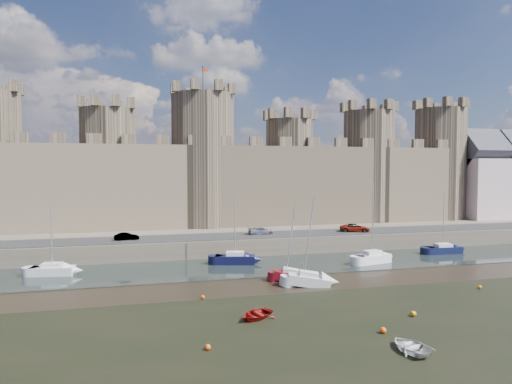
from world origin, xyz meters
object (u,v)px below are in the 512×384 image
Objects in this scene: car_1 at (127,237)px; sailboat_5 at (309,279)px; car_3 at (355,228)px; sailboat_0 at (52,270)px; car_2 at (261,231)px; sailboat_1 at (235,258)px; sailboat_2 at (372,257)px; sailboat_4 at (291,275)px; sailboat_3 at (443,249)px.

sailboat_5 is at bearing -143.81° from car_1.
car_1 is 0.71× the size of car_3.
car_1 is at bearing 55.76° from sailboat_0.
sailboat_0 is at bearing 119.35° from car_3.
sailboat_1 is (-5.86, -8.63, -2.27)m from car_2.
sailboat_4 is (-13.45, -6.17, -0.16)m from sailboat_2.
sailboat_5 is (19.35, -20.54, -2.34)m from car_1.
sailboat_0 is 1.02× the size of sailboat_4.
car_3 is at bearing 67.98° from sailboat_5.
car_1 is 28.31m from sailboat_5.
sailboat_4 is (-27.06, -9.87, -0.05)m from sailboat_3.
sailboat_3 is (25.45, -9.00, -2.35)m from car_2.
car_1 is 0.85× the size of car_2.
car_3 is 25.70m from sailboat_5.
sailboat_3 reaches higher than car_1.
car_3 is 24.62m from sailboat_4.
sailboat_1 is at bearing 144.14° from car_2.
sailboat_4 reaches higher than car_1.
sailboat_0 reaches higher than sailboat_4.
car_2 is 29.63m from sailboat_0.
sailboat_3 is (53.43, 0.45, -0.01)m from sailboat_0.
sailboat_3 is (10.29, -7.98, -2.42)m from car_3.
sailboat_2 reaches higher than sailboat_5.
sailboat_2 reaches higher than sailboat_4.
car_3 is 13.24m from sailboat_3.
car_1 is 0.31× the size of sailboat_2.
car_2 is 10.68m from sailboat_1.
sailboat_4 is 0.92× the size of sailboat_5.
sailboat_3 is (31.32, -0.36, -0.08)m from sailboat_1.
car_2 is at bearing 105.54° from sailboat_4.
sailboat_2 is at bearing -177.61° from car_3.
sailboat_2 is at bearing -117.76° from car_1.
sailboat_5 is (-15.58, -20.30, -2.44)m from car_3.
sailboat_0 is 22.13m from sailboat_1.
car_2 is 0.37× the size of sailboat_2.
car_1 is 0.38× the size of sailboat_4.
car_2 is at bearing -94.86° from car_1.
car_2 is at bearing 104.38° from sailboat_5.
sailboat_5 reaches higher than sailboat_0.
sailboat_5 reaches higher than car_2.
sailboat_3 is 1.03× the size of sailboat_4.
sailboat_5 is (-0.41, -21.31, -2.37)m from car_2.
sailboat_5 is (1.20, -2.45, 0.03)m from sailboat_4.
sailboat_4 is (4.25, -10.23, -0.13)m from sailboat_1.
sailboat_0 reaches higher than car_1.
sailboat_2 is (17.71, -4.06, 0.04)m from sailboat_1.
car_1 is 0.37× the size of sailboat_0.
sailboat_2 is 14.98m from sailboat_5.
sailboat_4 is at bearing 131.60° from sailboat_5.
sailboat_4 is at bearing 173.45° from car_2.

